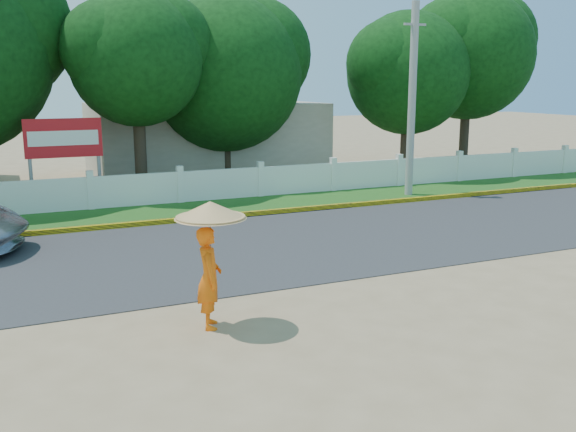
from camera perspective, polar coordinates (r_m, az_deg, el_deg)
The scene contains 10 objects.
ground at distance 12.48m, azimuth 3.77°, elevation -7.59°, with size 120.00×120.00×0.00m, color #9E8460.
road at distance 16.42m, azimuth -3.56°, elevation -2.77°, with size 60.00×7.00×0.02m, color #38383A.
grass_verge at distance 21.30m, azimuth -8.53°, elevation 0.54°, with size 60.00×3.50×0.03m, color #2D601E.
curb at distance 19.68m, azimuth -7.19°, elevation -0.16°, with size 40.00×0.18×0.16m, color yellow.
fence at distance 22.58m, azimuth -9.56°, elevation 2.53°, with size 40.00×0.10×1.10m, color silver.
building_near at distance 29.76m, azimuth -7.35°, elevation 6.86°, with size 10.00×6.00×3.20m, color #B7AD99.
utility_pole at distance 23.96m, azimuth 10.96°, elevation 10.01°, with size 0.28×0.28×6.93m, color gray.
monk_with_parasol at distance 10.89m, azimuth -6.97°, elevation -2.67°, with size 1.21×1.21×2.20m.
billboard at distance 22.86m, azimuth -19.32°, elevation 6.16°, with size 2.50×0.13×2.95m.
tree_row at distance 25.52m, azimuth -9.81°, elevation 13.16°, with size 34.11×7.45×8.62m.
Camera 1 is at (-5.53, -10.39, 4.16)m, focal length 40.00 mm.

